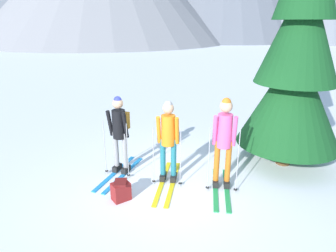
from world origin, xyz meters
name	(u,v)px	position (x,y,z in m)	size (l,w,h in m)	color
ground_plane	(172,184)	(0.00, 0.00, 0.00)	(400.00, 400.00, 0.00)	white
skier_in_black	(120,131)	(-1.08, 0.56, 0.96)	(0.94, 1.67, 1.71)	#1E84D1
skier_in_orange	(168,139)	(-0.07, 0.13, 0.94)	(0.65, 1.81, 1.72)	yellow
skier_in_pink	(224,139)	(0.98, -0.15, 1.03)	(0.60, 1.62, 1.83)	green
pine_tree_near	(298,57)	(2.65, 0.83, 2.45)	(2.22, 2.22, 5.36)	#51381E
backpack_on_snow_front	(121,191)	(-0.97, -0.53, 0.19)	(0.40, 0.37, 0.38)	maroon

